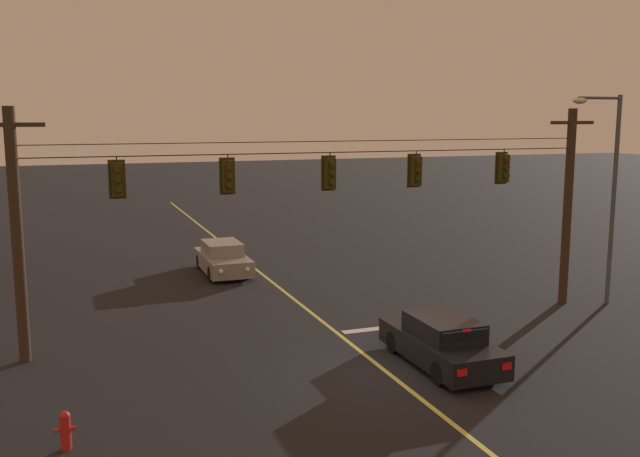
# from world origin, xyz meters

# --- Properties ---
(ground_plane) EXTENTS (180.00, 180.00, 0.00)m
(ground_plane) POSITION_xyz_m (0.00, 0.00, 0.00)
(ground_plane) COLOR black
(lane_centre_stripe) EXTENTS (0.14, 60.00, 0.01)m
(lane_centre_stripe) POSITION_xyz_m (0.00, 10.38, 0.00)
(lane_centre_stripe) COLOR #D1C64C
(lane_centre_stripe) RESTS_ON ground
(stop_bar_paint) EXTENTS (3.40, 0.36, 0.01)m
(stop_bar_paint) POSITION_xyz_m (1.90, 3.78, 0.00)
(stop_bar_paint) COLOR silver
(stop_bar_paint) RESTS_ON ground
(signal_span_assembly) EXTENTS (20.26, 0.32, 7.12)m
(signal_span_assembly) POSITION_xyz_m (0.00, 4.38, 3.71)
(signal_span_assembly) COLOR #38281C
(signal_span_assembly) RESTS_ON ground
(traffic_light_leftmost) EXTENTS (0.48, 0.41, 1.22)m
(traffic_light_leftmost) POSITION_xyz_m (-6.50, 4.36, 5.07)
(traffic_light_leftmost) COLOR black
(traffic_light_left_inner) EXTENTS (0.48, 0.41, 1.22)m
(traffic_light_left_inner) POSITION_xyz_m (-3.30, 4.36, 5.07)
(traffic_light_left_inner) COLOR black
(traffic_light_centre) EXTENTS (0.48, 0.41, 1.22)m
(traffic_light_centre) POSITION_xyz_m (-0.03, 4.36, 5.07)
(traffic_light_centre) COLOR black
(traffic_light_right_inner) EXTENTS (0.48, 0.41, 1.22)m
(traffic_light_right_inner) POSITION_xyz_m (3.01, 4.36, 5.07)
(traffic_light_right_inner) COLOR black
(traffic_light_rightmost) EXTENTS (0.48, 0.41, 1.22)m
(traffic_light_rightmost) POSITION_xyz_m (6.41, 4.36, 5.07)
(traffic_light_rightmost) COLOR black
(car_waiting_near_lane) EXTENTS (1.80, 4.33, 1.39)m
(car_waiting_near_lane) POSITION_xyz_m (1.67, 0.10, 0.65)
(car_waiting_near_lane) COLOR black
(car_waiting_near_lane) RESTS_ON ground
(car_oncoming_lead) EXTENTS (1.80, 4.42, 1.39)m
(car_oncoming_lead) POSITION_xyz_m (-1.55, 13.60, 0.65)
(car_oncoming_lead) COLOR gray
(car_oncoming_lead) RESTS_ON ground
(street_lamp_corner) EXTENTS (2.11, 0.30, 7.60)m
(street_lamp_corner) POSITION_xyz_m (10.39, 3.74, 4.59)
(street_lamp_corner) COLOR #4C4F54
(street_lamp_corner) RESTS_ON ground
(fire_hydrant) EXTENTS (0.44, 0.22, 0.84)m
(fire_hydrant) POSITION_xyz_m (-8.18, -1.66, 0.44)
(fire_hydrant) COLOR red
(fire_hydrant) RESTS_ON ground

